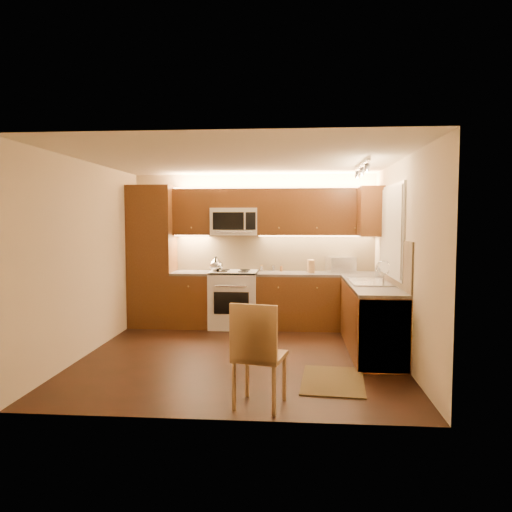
# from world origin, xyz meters

# --- Properties ---
(floor) EXTENTS (4.00, 4.00, 0.01)m
(floor) POSITION_xyz_m (0.00, 0.00, 0.00)
(floor) COLOR black
(floor) RESTS_ON ground
(ceiling) EXTENTS (4.00, 4.00, 0.01)m
(ceiling) POSITION_xyz_m (0.00, 0.00, 2.50)
(ceiling) COLOR beige
(ceiling) RESTS_ON ground
(wall_back) EXTENTS (4.00, 0.01, 2.50)m
(wall_back) POSITION_xyz_m (0.00, 2.00, 1.25)
(wall_back) COLOR beige
(wall_back) RESTS_ON ground
(wall_front) EXTENTS (4.00, 0.01, 2.50)m
(wall_front) POSITION_xyz_m (0.00, -2.00, 1.25)
(wall_front) COLOR beige
(wall_front) RESTS_ON ground
(wall_left) EXTENTS (0.01, 4.00, 2.50)m
(wall_left) POSITION_xyz_m (-2.00, 0.00, 1.25)
(wall_left) COLOR beige
(wall_left) RESTS_ON ground
(wall_right) EXTENTS (0.01, 4.00, 2.50)m
(wall_right) POSITION_xyz_m (2.00, 0.00, 1.25)
(wall_right) COLOR beige
(wall_right) RESTS_ON ground
(pantry) EXTENTS (0.70, 0.60, 2.30)m
(pantry) POSITION_xyz_m (-1.65, 1.70, 1.15)
(pantry) COLOR #48260F
(pantry) RESTS_ON floor
(base_cab_back_left) EXTENTS (0.62, 0.60, 0.86)m
(base_cab_back_left) POSITION_xyz_m (-0.99, 1.70, 0.43)
(base_cab_back_left) COLOR #48260F
(base_cab_back_left) RESTS_ON floor
(counter_back_left) EXTENTS (0.62, 0.60, 0.04)m
(counter_back_left) POSITION_xyz_m (-0.99, 1.70, 0.88)
(counter_back_left) COLOR #3A3735
(counter_back_left) RESTS_ON base_cab_back_left
(base_cab_back_right) EXTENTS (1.92, 0.60, 0.86)m
(base_cab_back_right) POSITION_xyz_m (1.04, 1.70, 0.43)
(base_cab_back_right) COLOR #48260F
(base_cab_back_right) RESTS_ON floor
(counter_back_right) EXTENTS (1.92, 0.60, 0.04)m
(counter_back_right) POSITION_xyz_m (1.04, 1.70, 0.88)
(counter_back_right) COLOR #3A3735
(counter_back_right) RESTS_ON base_cab_back_right
(base_cab_right) EXTENTS (0.60, 2.00, 0.86)m
(base_cab_right) POSITION_xyz_m (1.70, 0.40, 0.43)
(base_cab_right) COLOR #48260F
(base_cab_right) RESTS_ON floor
(counter_right) EXTENTS (0.60, 2.00, 0.04)m
(counter_right) POSITION_xyz_m (1.70, 0.40, 0.88)
(counter_right) COLOR #3A3735
(counter_right) RESTS_ON base_cab_right
(dishwasher) EXTENTS (0.58, 0.60, 0.84)m
(dishwasher) POSITION_xyz_m (1.70, -0.30, 0.43)
(dishwasher) COLOR silver
(dishwasher) RESTS_ON floor
(backsplash_back) EXTENTS (3.30, 0.02, 0.60)m
(backsplash_back) POSITION_xyz_m (0.35, 1.99, 1.20)
(backsplash_back) COLOR tan
(backsplash_back) RESTS_ON wall_back
(backsplash_right) EXTENTS (0.02, 2.00, 0.60)m
(backsplash_right) POSITION_xyz_m (1.99, 0.40, 1.20)
(backsplash_right) COLOR tan
(backsplash_right) RESTS_ON wall_right
(upper_cab_back_left) EXTENTS (0.62, 0.35, 0.75)m
(upper_cab_back_left) POSITION_xyz_m (-0.99, 1.82, 1.88)
(upper_cab_back_left) COLOR #48260F
(upper_cab_back_left) RESTS_ON wall_back
(upper_cab_back_right) EXTENTS (1.92, 0.35, 0.75)m
(upper_cab_back_right) POSITION_xyz_m (1.04, 1.82, 1.88)
(upper_cab_back_right) COLOR #48260F
(upper_cab_back_right) RESTS_ON wall_back
(upper_cab_bridge) EXTENTS (0.76, 0.35, 0.31)m
(upper_cab_bridge) POSITION_xyz_m (-0.30, 1.82, 2.09)
(upper_cab_bridge) COLOR #48260F
(upper_cab_bridge) RESTS_ON wall_back
(upper_cab_right_corner) EXTENTS (0.35, 0.50, 0.75)m
(upper_cab_right_corner) POSITION_xyz_m (1.82, 1.40, 1.88)
(upper_cab_right_corner) COLOR #48260F
(upper_cab_right_corner) RESTS_ON wall_right
(stove) EXTENTS (0.76, 0.65, 0.92)m
(stove) POSITION_xyz_m (-0.30, 1.68, 0.46)
(stove) COLOR silver
(stove) RESTS_ON floor
(microwave) EXTENTS (0.76, 0.38, 0.44)m
(microwave) POSITION_xyz_m (-0.30, 1.81, 1.72)
(microwave) COLOR silver
(microwave) RESTS_ON wall_back
(window_frame) EXTENTS (0.03, 1.44, 1.24)m
(window_frame) POSITION_xyz_m (1.99, 0.55, 1.60)
(window_frame) COLOR silver
(window_frame) RESTS_ON wall_right
(window_blinds) EXTENTS (0.02, 1.36, 1.16)m
(window_blinds) POSITION_xyz_m (1.97, 0.55, 1.60)
(window_blinds) COLOR silver
(window_blinds) RESTS_ON wall_right
(sink) EXTENTS (0.52, 0.86, 0.15)m
(sink) POSITION_xyz_m (1.70, 0.55, 0.98)
(sink) COLOR silver
(sink) RESTS_ON counter_right
(faucet) EXTENTS (0.20, 0.04, 0.30)m
(faucet) POSITION_xyz_m (1.88, 0.55, 1.05)
(faucet) COLOR silver
(faucet) RESTS_ON counter_right
(track_light_bar) EXTENTS (0.04, 1.20, 0.03)m
(track_light_bar) POSITION_xyz_m (1.55, 0.40, 2.46)
(track_light_bar) COLOR silver
(track_light_bar) RESTS_ON ceiling
(kettle) EXTENTS (0.22, 0.22, 0.25)m
(kettle) POSITION_xyz_m (-0.58, 1.59, 1.05)
(kettle) COLOR silver
(kettle) RESTS_ON stove
(toaster_oven) EXTENTS (0.49, 0.42, 0.25)m
(toaster_oven) POSITION_xyz_m (1.42, 1.80, 1.03)
(toaster_oven) COLOR silver
(toaster_oven) RESTS_ON counter_back_right
(knife_block) EXTENTS (0.12, 0.16, 0.21)m
(knife_block) POSITION_xyz_m (0.94, 1.71, 1.00)
(knife_block) COLOR #A47D4A
(knife_block) RESTS_ON counter_back_right
(spice_jar_a) EXTENTS (0.05, 0.05, 0.09)m
(spice_jar_a) POSITION_xyz_m (0.14, 1.87, 0.94)
(spice_jar_a) COLOR silver
(spice_jar_a) RESTS_ON counter_back_right
(spice_jar_b) EXTENTS (0.05, 0.05, 0.09)m
(spice_jar_b) POSITION_xyz_m (0.46, 1.87, 0.94)
(spice_jar_b) COLOR brown
(spice_jar_b) RESTS_ON counter_back_right
(spice_jar_c) EXTENTS (0.06, 0.06, 0.09)m
(spice_jar_c) POSITION_xyz_m (0.33, 1.94, 0.95)
(spice_jar_c) COLOR silver
(spice_jar_c) RESTS_ON counter_back_right
(spice_jar_d) EXTENTS (0.06, 0.06, 0.10)m
(spice_jar_d) POSITION_xyz_m (0.14, 1.89, 0.95)
(spice_jar_d) COLOR #AA7333
(spice_jar_d) RESTS_ON counter_back_right
(soap_bottle) EXTENTS (0.09, 0.09, 0.18)m
(soap_bottle) POSITION_xyz_m (1.94, 1.34, 0.99)
(soap_bottle) COLOR silver
(soap_bottle) RESTS_ON counter_right
(rug) EXTENTS (0.74, 1.04, 0.01)m
(rug) POSITION_xyz_m (1.10, -0.90, 0.01)
(rug) COLOR black
(rug) RESTS_ON floor
(dining_chair) EXTENTS (0.53, 0.53, 1.00)m
(dining_chair) POSITION_xyz_m (0.36, -1.64, 0.50)
(dining_chair) COLOR #A47D4A
(dining_chair) RESTS_ON floor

